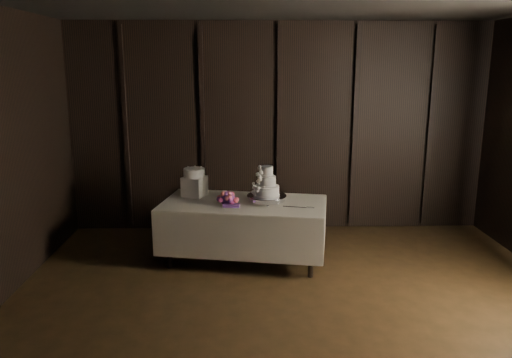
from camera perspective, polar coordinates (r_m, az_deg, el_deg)
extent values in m
cube|color=black|center=(7.27, 2.60, 5.82)|extent=(6.04, 0.04, 3.04)
cube|color=#F0E5CF|center=(6.12, -1.41, -2.70)|extent=(2.13, 1.37, 0.01)
cube|color=white|center=(6.24, -1.39, -6.24)|extent=(1.96, 1.22, 0.71)
cylinder|color=silver|center=(6.09, 1.23, -2.29)|extent=(0.53, 0.53, 0.09)
cylinder|color=white|center=(6.06, 1.23, -1.33)|extent=(0.30, 0.30, 0.12)
cylinder|color=white|center=(6.03, 1.24, -0.22)|extent=(0.22, 0.22, 0.12)
cylinder|color=white|center=(6.00, 1.24, 0.91)|extent=(0.15, 0.15, 0.12)
cube|color=white|center=(6.42, -7.04, -0.83)|extent=(0.34, 0.34, 0.25)
cylinder|color=white|center=(6.38, -7.09, 0.72)|extent=(0.29, 0.29, 0.11)
cube|color=silver|center=(5.90, 4.44, -3.21)|extent=(0.36, 0.11, 0.01)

